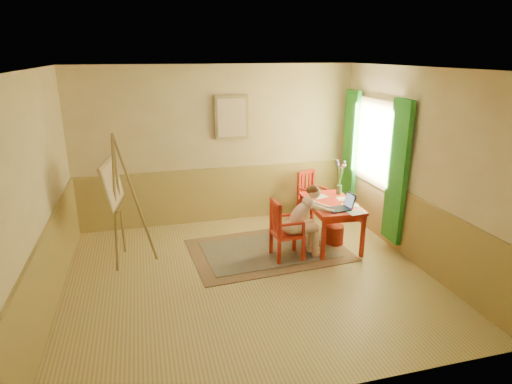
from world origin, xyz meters
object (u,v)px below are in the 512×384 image
object	(u,v)px
chair_left	(284,230)
easel	(115,188)
table	(331,207)
figure	(304,218)
chair_back	(311,196)
laptop	(342,206)

from	to	relation	value
chair_left	easel	bearing A→B (deg)	167.03
table	easel	size ratio (longest dim) A/B	0.64
easel	chair_left	bearing A→B (deg)	-12.97
figure	easel	distance (m)	2.78
table	easel	distance (m)	3.30
chair_back	laptop	xyz separation A→B (m)	(-0.09, -1.45, 0.31)
table	figure	size ratio (longest dim) A/B	1.10
chair_left	laptop	xyz separation A→B (m)	(0.90, -0.03, 0.30)
easel	table	bearing A→B (deg)	-3.98
laptop	easel	world-z (taller)	easel
chair_left	figure	world-z (taller)	figure
chair_back	easel	world-z (taller)	easel
chair_back	easel	bearing A→B (deg)	-165.48
table	chair_back	world-z (taller)	chair_back
chair_back	laptop	world-z (taller)	laptop
chair_back	laptop	distance (m)	1.49
table	figure	bearing A→B (deg)	-150.87
figure	laptop	bearing A→B (deg)	-3.03
chair_back	figure	distance (m)	1.58
easel	chair_back	bearing A→B (deg)	14.52
figure	easel	xyz separation A→B (m)	(-2.68, 0.55, 0.52)
chair_left	figure	size ratio (longest dim) A/B	0.82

